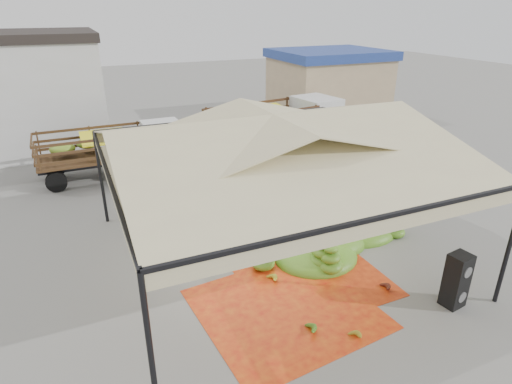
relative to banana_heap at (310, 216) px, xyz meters
name	(u,v)px	position (x,y,z in m)	size (l,w,h in m)	color
ground	(271,255)	(-1.55, -0.52, -0.66)	(90.00, 90.00, 0.00)	slate
canopy_tent	(273,142)	(-1.55, -0.52, 2.64)	(8.10, 8.10, 4.00)	black
building_tan	(328,85)	(8.45, 12.48, 1.42)	(6.30, 5.30, 4.10)	tan
tarp_left	(285,308)	(-2.25, -2.77, -0.65)	(3.82, 3.64, 0.01)	orange
tarp_right	(307,273)	(-1.05, -1.71, -0.65)	(3.55, 3.73, 0.01)	#E34F15
banana_heap	(310,216)	(0.00, 0.00, 0.00)	(6.12, 5.03, 1.31)	#467E1A
hand_yellow_a	(270,278)	(-2.12, -1.66, -0.54)	(0.50, 0.41, 0.23)	gold
hand_yellow_b	(354,335)	(-1.37, -4.22, -0.56)	(0.40, 0.33, 0.18)	#AD9522
hand_red_a	(336,261)	(-0.12, -1.65, -0.56)	(0.44, 0.36, 0.20)	#561C13
hand_red_b	(383,286)	(0.29, -3.09, -0.55)	(0.46, 0.38, 0.21)	#5D2315
hand_green	(308,328)	(-2.16, -3.65, -0.54)	(0.49, 0.40, 0.22)	#327117
hanging_bunches	(331,151)	(0.58, 0.02, 1.96)	(3.24, 0.24, 0.20)	#3D841B
speaker_stack	(456,280)	(1.41, -4.19, 0.02)	(0.54, 0.49, 1.35)	black
banana_leaves	(158,233)	(-4.22, 2.00, -0.66)	(0.96, 1.36, 3.70)	#22681B
vendor	(246,187)	(-1.13, 2.34, 0.25)	(0.66, 0.44, 1.82)	gray
truck_left	(119,146)	(-4.52, 7.70, 0.55)	(5.75, 2.10, 1.96)	#4C2B19
truck_right	(281,121)	(3.10, 8.14, 0.75)	(6.90, 3.24, 2.28)	#4E281A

